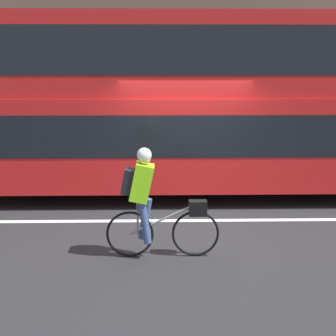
{
  "coord_description": "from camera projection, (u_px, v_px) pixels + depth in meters",
  "views": [
    {
      "loc": [
        -0.5,
        -7.93,
        2.81
      ],
      "look_at": [
        -0.34,
        0.12,
        1.0
      ],
      "focal_mm": 50.0,
      "sensor_mm": 36.0,
      "label": 1
    }
  ],
  "objects": [
    {
      "name": "sidewalk_curb",
      "position": [
        176.0,
        160.0,
        13.6
      ],
      "size": [
        60.0,
        1.79,
        0.11
      ],
      "color": "gray",
      "rests_on": "ground_plane"
    },
    {
      "name": "road_center_line",
      "position": [
        187.0,
        220.0,
        8.53
      ],
      "size": [
        50.0,
        0.14,
        0.01
      ],
      "primitive_type": "cube",
      "color": "silver",
      "rests_on": "ground_plane"
    },
    {
      "name": "cyclist_on_bike",
      "position": [
        151.0,
        199.0,
        6.76
      ],
      "size": [
        1.67,
        0.32,
        1.64
      ],
      "color": "black",
      "rests_on": "ground_plane"
    },
    {
      "name": "bus",
      "position": [
        176.0,
        98.0,
        9.86
      ],
      "size": [
        9.26,
        2.5,
        3.76
      ],
      "color": "black",
      "rests_on": "ground_plane"
    },
    {
      "name": "building_facade",
      "position": [
        175.0,
        25.0,
        13.78
      ],
      "size": [
        60.0,
        0.3,
        7.81
      ],
      "color": "brown",
      "rests_on": "ground_plane"
    },
    {
      "name": "ground_plane",
      "position": [
        187.0,
        224.0,
        8.36
      ],
      "size": [
        80.0,
        80.0,
        0.0
      ],
      "primitive_type": "plane",
      "color": "#232326"
    }
  ]
}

